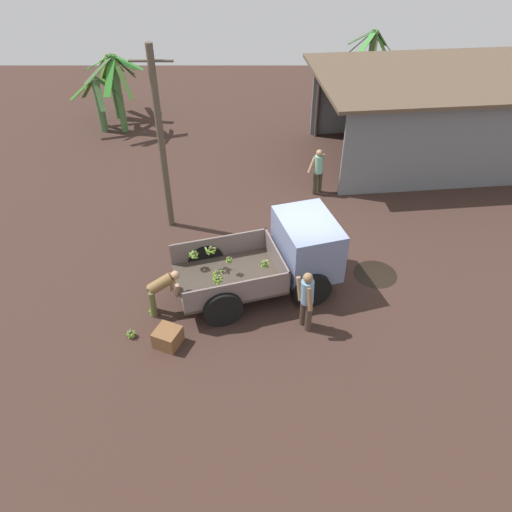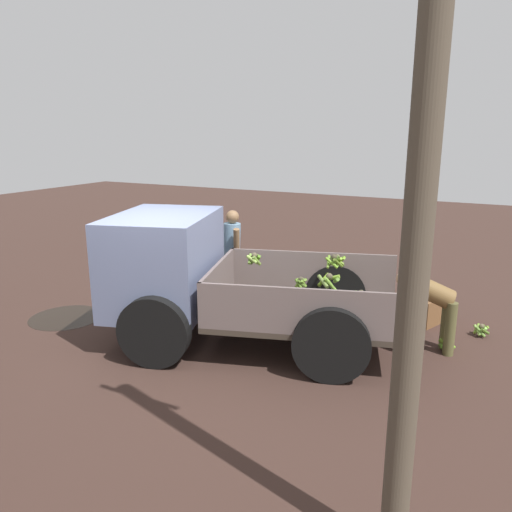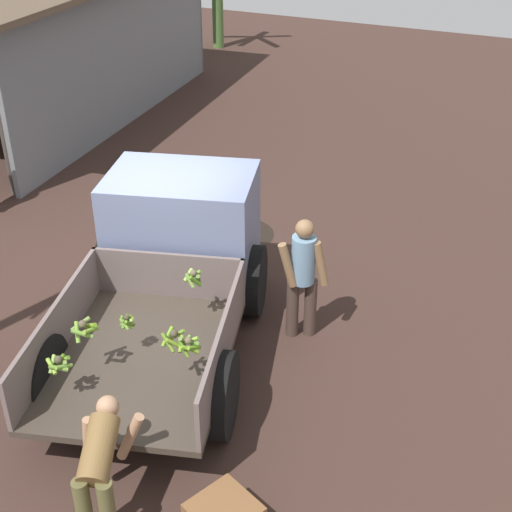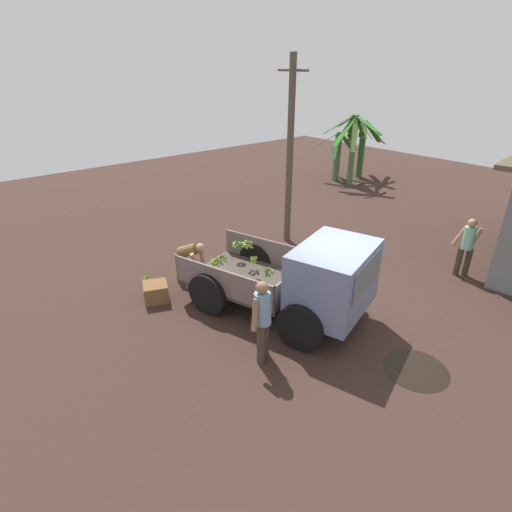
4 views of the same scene
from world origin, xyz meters
name	(u,v)px [view 1 (image 1 of 4)]	position (x,y,z in m)	size (l,w,h in m)	color
ground	(298,269)	(0.00, 0.00, 0.00)	(36.00, 36.00, 0.00)	#3A2721
mud_patch_0	(375,274)	(2.14, -0.22, 0.00)	(1.20, 1.20, 0.01)	black
cargo_truck	(290,252)	(-0.30, -0.53, 1.02)	(4.54, 3.11, 1.90)	#3F362C
warehouse_shed	(457,98)	(6.13, 6.99, 2.30)	(10.09, 6.85, 3.17)	slate
utility_pole	(161,142)	(-3.86, 2.23, 2.80)	(1.15, 0.20, 5.49)	brown
banana_palm_1	(118,90)	(-6.78, 9.22, 1.78)	(2.39, 2.09, 3.15)	#47743B
banana_palm_2	(114,83)	(-7.32, 10.71, 1.54)	(2.22, 2.65, 2.74)	#335929
banana_palm_3	(371,64)	(4.12, 12.81, 1.71)	(2.05, 2.57, 3.19)	#4A7036
banana_palm_4	(99,103)	(-7.65, 9.27, 1.20)	(2.05, 1.80, 2.29)	#4D7043
person_foreground_visitor	(307,298)	(0.01, -2.21, 0.95)	(0.50, 0.62, 1.71)	#43332B
person_worker_loading	(161,289)	(-3.54, -1.64, 0.73)	(0.89, 0.66, 1.18)	brown
person_bystander_near_shed	(318,169)	(0.91, 4.17, 0.90)	(0.63, 0.52, 1.62)	#393322
banana_bunch_on_ground_0	(131,333)	(-4.19, -2.55, 0.11)	(0.25, 0.24, 0.20)	brown
banana_bunch_on_ground_1	(153,311)	(-3.78, -1.78, 0.11)	(0.25, 0.25, 0.21)	brown
wooden_crate_0	(168,337)	(-3.26, -2.77, 0.22)	(0.56, 0.56, 0.44)	brown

